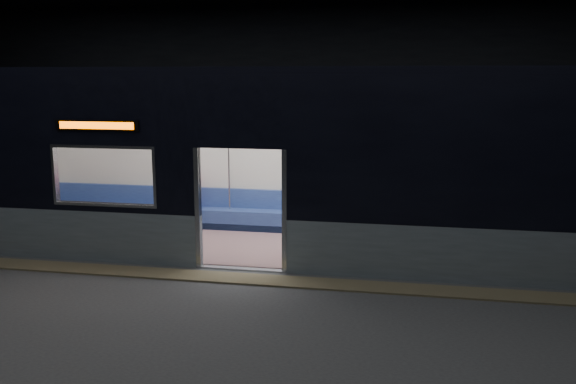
% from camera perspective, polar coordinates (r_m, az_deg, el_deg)
% --- Properties ---
extents(station_floor, '(24.00, 14.00, 0.01)m').
position_cam_1_polar(station_floor, '(9.40, -6.04, -9.20)').
color(station_floor, '#47494C').
rests_on(station_floor, ground).
extents(station_envelope, '(24.00, 14.00, 5.00)m').
position_cam_1_polar(station_envelope, '(8.85, -6.52, 13.73)').
color(station_envelope, black).
rests_on(station_envelope, station_floor).
extents(tactile_strip, '(22.80, 0.50, 0.03)m').
position_cam_1_polar(tactile_strip, '(9.89, -5.12, -8.04)').
color(tactile_strip, '#8C7F59').
rests_on(tactile_strip, station_floor).
extents(metro_car, '(18.00, 3.04, 3.35)m').
position_cam_1_polar(metro_car, '(11.37, -2.53, 3.94)').
color(metro_car, '#8F9DAA').
rests_on(metro_car, station_floor).
extents(passenger, '(0.42, 0.71, 1.38)m').
position_cam_1_polar(passenger, '(13.02, -9.44, 0.04)').
color(passenger, black).
rests_on(passenger, metro_car).
extents(handbag, '(0.37, 0.34, 0.15)m').
position_cam_1_polar(handbag, '(12.84, -9.91, -0.67)').
color(handbag, black).
rests_on(handbag, passenger).
extents(transit_map, '(0.99, 0.03, 0.64)m').
position_cam_1_polar(transit_map, '(12.44, 7.67, 2.70)').
color(transit_map, white).
rests_on(transit_map, metro_car).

